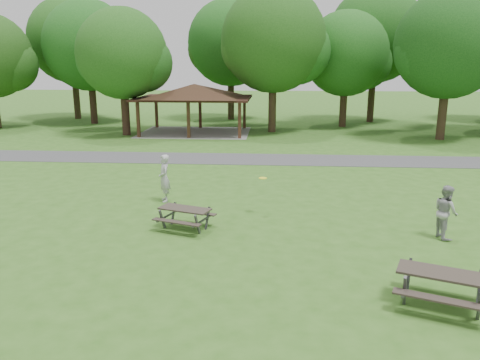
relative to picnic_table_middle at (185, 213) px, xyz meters
name	(u,v)px	position (x,y,z in m)	size (l,w,h in m)	color
ground	(194,259)	(0.71, -2.42, -0.54)	(160.00, 160.00, 0.00)	#31611B
asphalt_path	(235,159)	(0.71, 11.58, -0.53)	(120.00, 3.20, 0.02)	#414143
pavilion	(194,93)	(-3.29, 21.58, 2.52)	(8.60, 7.01, 3.76)	#331E12
tree_row_c	(90,48)	(-13.20, 26.61, 5.99)	(8.19, 7.80, 10.67)	black
tree_row_d	(123,56)	(-8.21, 20.11, 5.23)	(6.93, 6.60, 9.27)	black
tree_row_e	(275,43)	(2.81, 22.61, 6.24)	(8.40, 8.00, 11.02)	#302115
tree_row_f	(347,56)	(8.79, 26.11, 5.30)	(7.35, 7.00, 9.55)	#311F15
tree_row_g	(450,48)	(14.80, 19.61, 5.79)	(7.77, 7.40, 10.25)	#2F2014
tree_deep_a	(73,43)	(-16.19, 30.11, 6.59)	(8.40, 8.00, 11.38)	#312215
tree_deep_b	(232,45)	(-1.19, 30.61, 6.34)	(8.40, 8.00, 11.13)	black
tree_deep_c	(376,38)	(11.81, 29.61, 6.90)	(8.82, 8.40, 11.90)	#2F1E15
picnic_table_middle	(185,213)	(0.00, 0.00, 0.00)	(2.04, 1.83, 0.74)	#302923
picnic_table_far	(443,281)	(6.72, -4.60, 0.08)	(2.39, 2.17, 0.85)	#2F2822
frisbee_in_flight	(263,178)	(2.51, 1.76, 0.80)	(0.38, 0.38, 0.02)	#FFF628
frisbee_thrower	(164,178)	(-1.39, 3.08, 0.39)	(0.68, 0.45, 1.87)	#B0B0B3
frisbee_catcher	(446,212)	(8.27, -0.19, 0.31)	(0.82, 0.64, 1.70)	#9C9C9E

